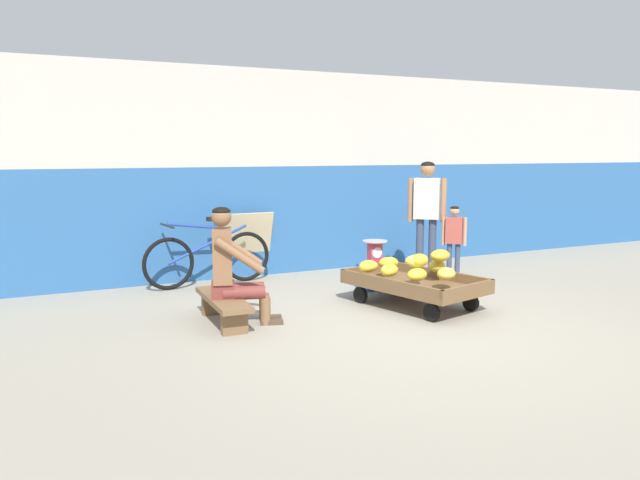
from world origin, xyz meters
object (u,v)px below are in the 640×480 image
at_px(bicycle_near_left, 208,257).
at_px(sign_board, 246,245).
at_px(vendor_seated, 232,266).
at_px(customer_adult, 427,207).
at_px(customer_child, 454,236).
at_px(low_bench, 223,304).
at_px(plastic_crate, 375,276).
at_px(shopping_bag, 409,286).
at_px(weighing_scale, 375,252).
at_px(banana_cart, 414,285).

bearing_deg(bicycle_near_left, sign_board, 26.57).
height_order(vendor_seated, sign_board, vendor_seated).
bearing_deg(customer_adult, customer_child, -58.45).
height_order(low_bench, vendor_seated, vendor_seated).
distance_m(low_bench, bicycle_near_left, 1.83).
xyz_separation_m(plastic_crate, bicycle_near_left, (-1.76, 1.07, 0.20)).
bearing_deg(bicycle_near_left, vendor_seated, -98.83).
height_order(vendor_seated, bicycle_near_left, vendor_seated).
xyz_separation_m(vendor_seated, shopping_bag, (2.20, 0.22, -0.45)).
bearing_deg(sign_board, weighing_scale, -49.53).
distance_m(weighing_scale, customer_adult, 1.02).
bearing_deg(bicycle_near_left, low_bench, -101.56).
height_order(weighing_scale, shopping_bag, weighing_scale).
relative_size(customer_adult, customer_child, 1.56).
bearing_deg(vendor_seated, customer_adult, 17.46).
bearing_deg(low_bench, customer_child, 10.15).
xyz_separation_m(low_bench, sign_board, (0.96, 2.08, 0.23)).
bearing_deg(weighing_scale, customer_child, -7.57).
xyz_separation_m(plastic_crate, sign_board, (-1.17, 1.37, 0.28)).
relative_size(low_bench, weighing_scale, 3.71).
distance_m(banana_cart, low_bench, 2.06).
bearing_deg(weighing_scale, vendor_seated, -160.07).
xyz_separation_m(bicycle_near_left, customer_child, (2.83, -1.21, 0.25)).
relative_size(vendor_seated, customer_child, 1.16).
bearing_deg(customer_child, sign_board, 145.97).
height_order(low_bench, plastic_crate, plastic_crate).
bearing_deg(weighing_scale, low_bench, -161.43).
relative_size(banana_cart, shopping_bag, 6.68).
xyz_separation_m(customer_adult, customer_child, (0.20, -0.32, -0.35)).
xyz_separation_m(vendor_seated, sign_board, (0.88, 2.11, -0.14)).
xyz_separation_m(sign_board, shopping_bag, (1.32, -1.89, -0.31)).
bearing_deg(shopping_bag, weighing_scale, 106.51).
bearing_deg(sign_board, customer_child, -34.03).
bearing_deg(low_bench, vendor_seated, -17.33).
distance_m(plastic_crate, customer_adult, 1.20).
distance_m(weighing_scale, shopping_bag, 0.64).
xyz_separation_m(banana_cart, bicycle_near_left, (-1.68, 2.04, 0.11)).
bearing_deg(plastic_crate, low_bench, -161.41).
bearing_deg(banana_cart, plastic_crate, 85.07).
bearing_deg(plastic_crate, shopping_bag, -73.53).
bearing_deg(sign_board, vendor_seated, -112.53).
relative_size(sign_board, customer_child, 0.89).
height_order(plastic_crate, sign_board, sign_board).
distance_m(customer_adult, customer_child, 0.51).
bearing_deg(shopping_bag, customer_adult, 44.13).
distance_m(customer_adult, shopping_bag, 1.30).
bearing_deg(banana_cart, sign_board, 114.89).
bearing_deg(low_bench, customer_adult, 16.54).
bearing_deg(shopping_bag, sign_board, 124.97).
bearing_deg(plastic_crate, weighing_scale, -90.00).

